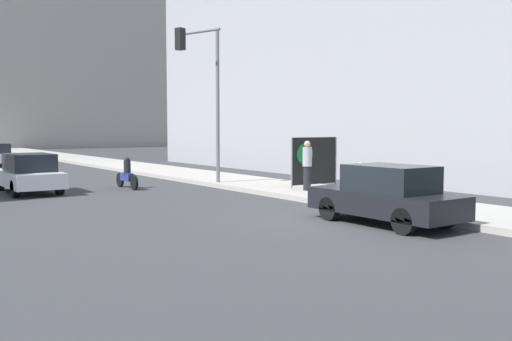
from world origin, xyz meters
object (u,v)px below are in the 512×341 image
protest_banner (314,161)px  parked_car_curbside (386,195)px  car_on_road_nearest (29,174)px  jogger_on_sidewalk (307,165)px  motorcycle_on_road (127,175)px  traffic_light_pole (205,80)px  seated_protester (362,181)px

protest_banner → parked_car_curbside: bearing=-117.1°
parked_car_curbside → car_on_road_nearest: 13.97m
car_on_road_nearest → jogger_on_sidewalk: bearing=-39.1°
car_on_road_nearest → motorcycle_on_road: car_on_road_nearest is taller
protest_banner → car_on_road_nearest: bearing=148.3°
traffic_light_pole → motorcycle_on_road: (-2.79, 1.61, -3.89)m
parked_car_curbside → jogger_on_sidewalk: bearing=68.0°
jogger_on_sidewalk → motorcycle_on_road: jogger_on_sidewalk is taller
seated_protester → motorcycle_on_road: size_ratio=0.59×
car_on_road_nearest → seated_protester: bearing=-53.2°
protest_banner → car_on_road_nearest: size_ratio=0.56×
seated_protester → parked_car_curbside: (-1.79, -2.64, -0.09)m
jogger_on_sidewalk → parked_car_curbside: size_ratio=0.44×
seated_protester → jogger_on_sidewalk: size_ratio=0.67×
jogger_on_sidewalk → traffic_light_pole: traffic_light_pole is taller
jogger_on_sidewalk → car_on_road_nearest: bearing=-27.5°
traffic_light_pole → parked_car_curbside: size_ratio=1.57×
protest_banner → parked_car_curbside: size_ratio=0.56×
parked_car_curbside → protest_banner: bearing=62.9°
seated_protester → parked_car_curbside: 3.19m
jogger_on_sidewalk → car_on_road_nearest: 10.58m
car_on_road_nearest → motorcycle_on_road: (3.68, -0.64, -0.19)m
protest_banner → traffic_light_pole: bearing=129.1°
jogger_on_sidewalk → protest_banner: (1.11, 0.90, 0.08)m
protest_banner → motorcycle_on_road: 7.65m
seated_protester → car_on_road_nearest: (-7.55, 10.09, -0.10)m
traffic_light_pole → motorcycle_on_road: traffic_light_pole is taller
car_on_road_nearest → protest_banner: bearing=-31.7°
seated_protester → protest_banner: (1.77, 4.32, 0.36)m
parked_car_curbside → traffic_light_pole: bearing=86.1°
traffic_light_pole → car_on_road_nearest: (-6.47, 2.25, -3.70)m
seated_protester → protest_banner: protest_banner is taller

